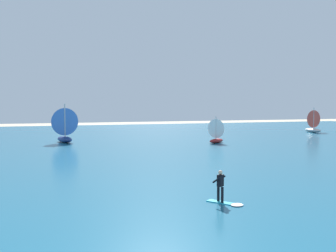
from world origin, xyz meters
TOP-DOWN VIEW (x-y plane):
  - ocean at (0.00, 49.68)m, footprint 160.00×90.00m
  - kitesurfer at (3.15, 16.51)m, footprint 1.57×1.93m
  - sailboat_trailing at (-2.16, 52.55)m, footprint 3.93×4.52m
  - sailboat_heeled_over at (41.95, 57.30)m, footprint 3.30×3.87m
  - sailboat_center_horizon at (17.03, 44.97)m, footprint 3.17×2.92m

SIDE VIEW (x-z plane):
  - ocean at x=0.00m, z-range 0.00..0.10m
  - kitesurfer at x=3.15m, z-range -0.13..1.54m
  - sailboat_center_horizon at x=17.03m, z-range -0.05..3.47m
  - sailboat_heeled_over at x=41.95m, z-range -0.09..4.39m
  - sailboat_trailing at x=-2.16m, z-range -0.11..5.00m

